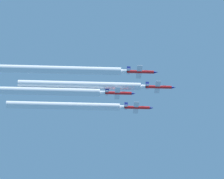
# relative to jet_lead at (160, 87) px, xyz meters

# --- Properties ---
(jet_lead) EXTENTS (8.33, 12.13, 2.92)m
(jet_lead) POSITION_rel_jet_lead_xyz_m (0.00, 0.00, 0.00)
(jet_lead) COLOR red
(jet_left_wingman) EXTENTS (8.33, 12.13, 2.92)m
(jet_left_wingman) POSITION_rel_jet_lead_xyz_m (-11.89, -7.59, -1.99)
(jet_left_wingman) COLOR red
(jet_right_wingman) EXTENTS (8.33, 12.13, 2.92)m
(jet_right_wingman) POSITION_rel_jet_lead_xyz_m (12.45, -8.02, -1.86)
(jet_right_wingman) COLOR red
(jet_slot) EXTENTS (8.33, 12.13, 2.92)m
(jet_slot) POSITION_rel_jet_lead_xyz_m (0.04, -15.62, -3.32)
(jet_slot) COLOR red
(smoke_trail_lead) EXTENTS (2.86, 49.23, 2.86)m
(smoke_trail_lead) POSITION_rel_jet_lead_xyz_m (-0.00, -30.16, -0.03)
(smoke_trail_lead) COLOR white
(smoke_trail_left_wingman) EXTENTS (2.86, 46.69, 2.86)m
(smoke_trail_left_wingman) POSITION_rel_jet_lead_xyz_m (-11.89, -36.48, -2.02)
(smoke_trail_left_wingman) COLOR white
(smoke_trail_right_wingman) EXTENTS (2.86, 55.11, 2.86)m
(smoke_trail_right_wingman) POSITION_rel_jet_lead_xyz_m (12.45, -41.12, -1.89)
(smoke_trail_right_wingman) COLOR white
(smoke_trail_slot) EXTENTS (2.86, 52.65, 2.86)m
(smoke_trail_slot) POSITION_rel_jet_lead_xyz_m (0.04, -47.49, -3.35)
(smoke_trail_slot) COLOR white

